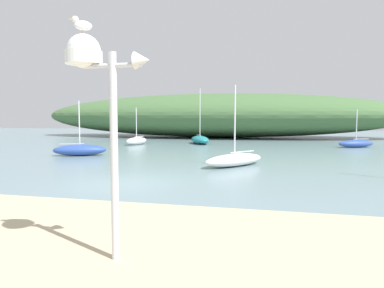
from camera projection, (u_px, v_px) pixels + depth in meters
The scene contains 9 objects.
ground_plane at pixel (129, 183), 12.73m from camera, with size 120.00×120.00×0.00m, color gray.
distant_hill at pixel (215, 115), 43.54m from camera, with size 46.74×13.54×5.53m, color #476B3D.
mast_structure at pixel (93, 72), 5.21m from camera, with size 1.35×0.56×3.50m.
seagull_on_radar at pixel (82, 24), 5.18m from camera, with size 0.32×0.29×0.25m.
sailboat_far_right at pixel (200, 140), 32.08m from camera, with size 2.94×4.19×5.20m.
sailboat_by_sandbar at pixel (356, 143), 28.08m from camera, with size 3.27×2.21×3.15m.
sailboat_mid_channel at pixel (137, 141), 30.92m from camera, with size 1.61×2.85×3.38m.
sailboat_outer_mooring at pixel (80, 150), 21.90m from camera, with size 3.51×2.40×3.53m.
sailboat_far_left at pixel (235, 160), 17.17m from camera, with size 3.30×3.88×4.06m.
Camera 1 is at (5.13, -11.74, 2.41)m, focal length 31.83 mm.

